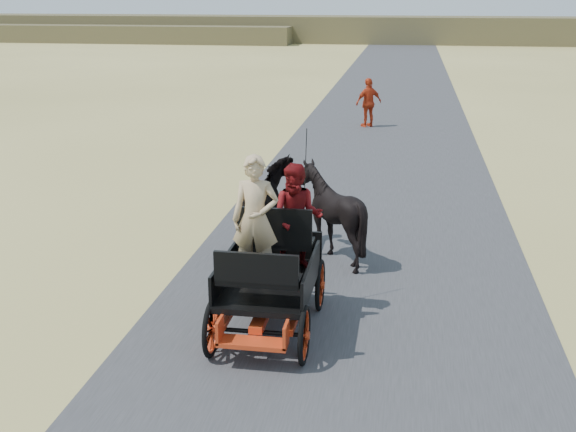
% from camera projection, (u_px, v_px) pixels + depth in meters
% --- Properties ---
extents(ground, '(140.00, 140.00, 0.00)m').
position_uv_depth(ground, '(335.00, 368.00, 9.27)').
color(ground, tan).
extents(road, '(6.00, 140.00, 0.01)m').
position_uv_depth(road, '(335.00, 368.00, 9.27)').
color(road, '#38383A').
rests_on(road, ground).
extents(ridge_far, '(140.00, 6.00, 2.40)m').
position_uv_depth(ridge_far, '(403.00, 30.00, 67.30)').
color(ridge_far, brown).
rests_on(ridge_far, ground).
extents(ridge_near, '(40.00, 4.00, 1.60)m').
position_uv_depth(ridge_near, '(83.00, 34.00, 68.34)').
color(ridge_near, brown).
rests_on(ridge_near, ground).
extents(carriage, '(1.30, 2.40, 0.72)m').
position_uv_depth(carriage, '(270.00, 305.00, 10.26)').
color(carriage, black).
rests_on(carriage, ground).
extents(horse_left, '(0.91, 2.01, 1.70)m').
position_uv_depth(horse_left, '(271.00, 210.00, 13.03)').
color(horse_left, black).
rests_on(horse_left, ground).
extents(horse_right, '(1.37, 1.54, 1.70)m').
position_uv_depth(horse_right, '(331.00, 213.00, 12.85)').
color(horse_right, black).
rests_on(horse_right, ground).
extents(driver_man, '(0.66, 0.43, 1.80)m').
position_uv_depth(driver_man, '(255.00, 219.00, 9.96)').
color(driver_man, tan).
rests_on(driver_man, carriage).
extents(passenger_woman, '(0.77, 0.60, 1.58)m').
position_uv_depth(passenger_woman, '(297.00, 217.00, 10.44)').
color(passenger_woman, '#660C0F').
rests_on(passenger_woman, carriage).
extents(pedestrian, '(1.07, 0.92, 1.73)m').
position_uv_depth(pedestrian, '(369.00, 103.00, 25.53)').
color(pedestrian, '#BA3315').
rests_on(pedestrian, ground).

